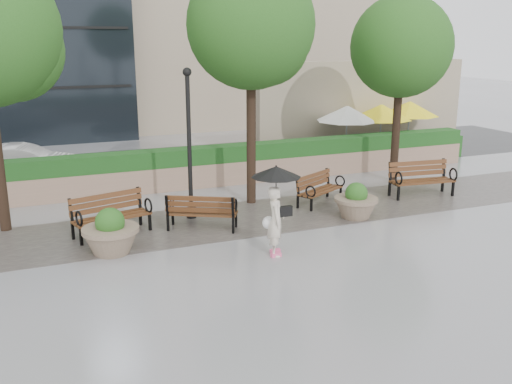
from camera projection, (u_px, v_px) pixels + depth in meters
name	position (u px, v px, depth m)	size (l,w,h in m)	color
ground	(242.00, 262.00, 13.00)	(100.00, 100.00, 0.00)	gray
cobble_strip	(203.00, 223.00, 15.67)	(28.00, 3.20, 0.01)	#383330
hedge_wall	(167.00, 170.00, 19.07)	(24.00, 0.80, 1.35)	#977861
cafe_wall	(363.00, 107.00, 24.89)	(10.00, 0.60, 4.00)	tan
cafe_hedge	(380.00, 152.00, 23.14)	(8.00, 0.50, 0.90)	#174517
asphalt_street	(144.00, 165.00, 22.82)	(40.00, 7.00, 0.00)	black
bench_1	(112.00, 223.00, 14.69)	(2.10, 1.28, 1.06)	#573519
bench_2	(202.00, 219.00, 15.12)	(1.94, 1.51, 0.98)	#573519
bench_3	(320.00, 195.00, 17.46)	(1.84, 1.43, 0.93)	#573519
bench_4	(421.00, 186.00, 18.32)	(2.14, 1.05, 1.10)	#573519
planter_left	(111.00, 236.00, 13.40)	(1.33, 1.33, 1.12)	#7F6B56
planter_right	(356.00, 204.00, 16.07)	(1.23, 1.23, 1.03)	#7F6B56
lamppost	(190.00, 154.00, 15.70)	(0.28, 0.28, 4.18)	black
tree_1	(255.00, 30.00, 16.45)	(3.74, 3.69, 7.14)	black
tree_2	(404.00, 50.00, 19.28)	(3.51, 3.42, 6.37)	black
patio_umb_white	(347.00, 114.00, 22.87)	(2.50, 2.50, 2.30)	black
patio_umb_yellow_a	(381.00, 112.00, 23.34)	(2.50, 2.50, 2.30)	black
patio_umb_yellow_b	(410.00, 109.00, 24.48)	(2.50, 2.50, 2.30)	black
car_right	(24.00, 163.00, 20.24)	(1.36, 3.91, 1.29)	silver
pedestrian	(276.00, 202.00, 13.12)	(1.15, 1.15, 2.11)	beige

